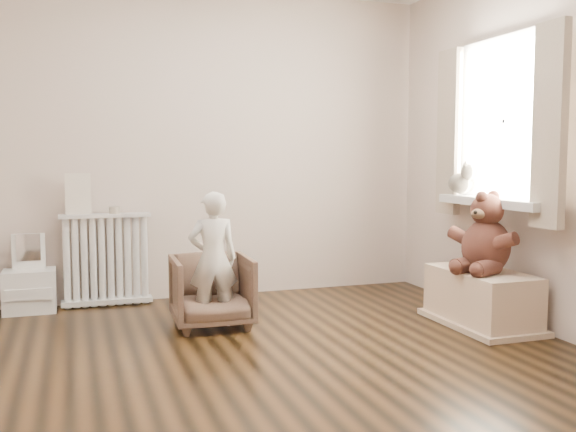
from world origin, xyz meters
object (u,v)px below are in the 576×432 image
object	(u,v)px
teddy_bear	(487,232)
toy_vanity	(29,277)
radiator	(106,258)
armchair	(212,291)
child	(213,259)
toy_bench	(481,297)
plush_cat	(461,182)

from	to	relation	value
teddy_bear	toy_vanity	bearing A→B (deg)	132.31
radiator	armchair	xyz separation A→B (m)	(0.67, -0.90, -0.14)
child	toy_bench	world-z (taller)	child
radiator	teddy_bear	xyz separation A→B (m)	(2.49, -1.52, 0.28)
radiator	toy_vanity	distance (m)	0.59
radiator	plush_cat	xyz separation A→B (m)	(2.63, -0.98, 0.61)
child	teddy_bear	bearing A→B (deg)	164.40
armchair	teddy_bear	bearing A→B (deg)	-17.02
radiator	armchair	size ratio (longest dim) A/B	1.34
child	toy_bench	bearing A→B (deg)	165.77
radiator	armchair	distance (m)	1.13
radiator	toy_vanity	xyz separation A→B (m)	(-0.58, -0.03, -0.11)
toy_vanity	armchair	world-z (taller)	toy_vanity
teddy_bear	plush_cat	distance (m)	0.65
child	teddy_bear	world-z (taller)	child
radiator	toy_vanity	world-z (taller)	radiator
radiator	child	world-z (taller)	child
radiator	armchair	world-z (taller)	radiator
teddy_bear	plush_cat	size ratio (longest dim) A/B	1.92
toy_bench	teddy_bear	world-z (taller)	teddy_bear
toy_bench	plush_cat	bearing A→B (deg)	74.22
armchair	child	size ratio (longest dim) A/B	0.59
armchair	toy_bench	bearing A→B (deg)	-15.67
radiator	child	xyz separation A→B (m)	(0.67, -0.95, 0.10)
radiator	toy_bench	world-z (taller)	radiator
radiator	teddy_bear	world-z (taller)	teddy_bear
toy_bench	plush_cat	xyz separation A→B (m)	(0.14, 0.50, 0.80)
armchair	toy_bench	xyz separation A→B (m)	(1.82, -0.58, -0.05)
toy_vanity	plush_cat	world-z (taller)	plush_cat
toy_bench	child	bearing A→B (deg)	163.87
radiator	plush_cat	distance (m)	2.87
toy_bench	teddy_bear	distance (m)	0.47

